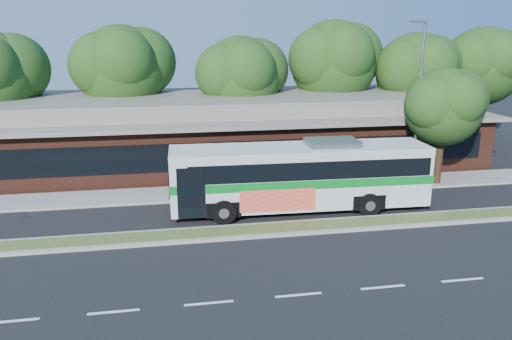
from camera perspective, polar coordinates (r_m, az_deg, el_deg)
name	(u,v)px	position (r m, az deg, el deg)	size (l,w,h in m)	color
ground	(269,237)	(21.62, 1.48, -7.63)	(120.00, 120.00, 0.00)	black
median_strip	(266,230)	(22.13, 1.17, -6.85)	(26.00, 1.10, 0.15)	#465D27
sidewalk	(246,190)	(27.50, -1.18, -2.34)	(44.00, 2.60, 0.12)	gray
plaza_building	(230,131)	(33.32, -2.96, 4.49)	(33.20, 11.20, 4.45)	#4F2519
lamp_post	(418,99)	(29.08, 18.03, 7.68)	(0.93, 0.18, 9.07)	slate
tree_bg_b	(128,67)	(35.78, -14.41, 11.29)	(6.69, 6.00, 9.00)	black
tree_bg_c	(246,75)	(35.14, -1.17, 10.79)	(6.24, 5.60, 8.26)	black
tree_bg_d	(339,61)	(37.79, 9.43, 12.18)	(6.91, 6.20, 9.37)	black
tree_bg_e	(420,70)	(39.30, 18.27, 10.75)	(6.47, 5.80, 8.50)	black
tree_bg_f	(487,64)	(43.26, 24.85, 10.90)	(6.69, 6.00, 8.92)	black
transit_bus	(301,172)	(24.21, 5.17, -0.23)	(12.56, 3.20, 3.50)	silver
sidewalk_tree	(448,105)	(29.85, 21.10, 6.98)	(4.79, 4.29, 6.64)	black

